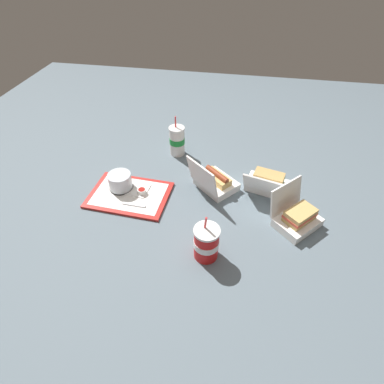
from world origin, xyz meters
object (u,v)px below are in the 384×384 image
at_px(cake_container, 120,182).
at_px(soda_cup_back, 177,141).
at_px(plastic_fork, 134,205).
at_px(food_tray, 129,195).
at_px(ketchup_cup, 142,191).
at_px(clamshell_sandwich_corner, 297,217).
at_px(clamshell_hotdog_right, 215,181).
at_px(soda_cup_right, 206,243).
at_px(clamshell_sandwich_front, 267,183).

relative_size(cake_container, soda_cup_back, 0.50).
bearing_deg(plastic_fork, food_tray, -53.67).
distance_m(ketchup_cup, clamshell_sandwich_corner, 0.70).
xyz_separation_m(plastic_fork, clamshell_sandwich_corner, (-0.71, -0.02, 0.03)).
bearing_deg(clamshell_hotdog_right, soda_cup_back, -46.79).
xyz_separation_m(clamshell_sandwich_corner, soda_cup_back, (0.61, -0.43, 0.04)).
bearing_deg(soda_cup_right, ketchup_cup, -39.71).
distance_m(food_tray, cake_container, 0.08).
distance_m(cake_container, soda_cup_right, 0.55).
bearing_deg(plastic_fork, soda_cup_right, 153.20).
bearing_deg(soda_cup_right, cake_container, -33.99).
distance_m(plastic_fork, clamshell_sandwich_front, 0.64).
bearing_deg(plastic_fork, soda_cup_back, -100.24).
bearing_deg(clamshell_sandwich_front, soda_cup_right, 61.57).
xyz_separation_m(clamshell_sandwich_front, soda_cup_right, (0.23, 0.43, 0.03)).
height_order(plastic_fork, soda_cup_right, soda_cup_right).
distance_m(ketchup_cup, clamshell_sandwich_front, 0.60).
distance_m(ketchup_cup, plastic_fork, 0.09).
height_order(cake_container, plastic_fork, cake_container).
bearing_deg(clamshell_sandwich_corner, ketchup_cup, -5.08).
height_order(clamshell_sandwich_front, soda_cup_back, soda_cup_back).
height_order(clamshell_sandwich_corner, clamshell_sandwich_front, clamshell_sandwich_corner).
bearing_deg(food_tray, cake_container, -34.32).
relative_size(ketchup_cup, clamshell_sandwich_corner, 0.16).
xyz_separation_m(plastic_fork, soda_cup_right, (-0.36, 0.20, 0.06)).
height_order(clamshell_sandwich_corner, soda_cup_back, soda_cup_back).
xyz_separation_m(clamshell_hotdog_right, clamshell_sandwich_corner, (-0.37, 0.18, 0.00)).
height_order(cake_container, soda_cup_back, soda_cup_back).
height_order(plastic_fork, clamshell_sandwich_front, clamshell_sandwich_front).
height_order(clamshell_hotdog_right, soda_cup_back, soda_cup_back).
relative_size(food_tray, clamshell_hotdog_right, 1.46).
height_order(cake_container, clamshell_sandwich_front, clamshell_sandwich_front).
relative_size(food_tray, soda_cup_right, 1.84).
relative_size(ketchup_cup, clamshell_sandwich_front, 0.17).
distance_m(ketchup_cup, clamshell_hotdog_right, 0.35).
bearing_deg(clamshell_hotdog_right, cake_container, 12.14).
distance_m(cake_container, soda_cup_back, 0.41).
distance_m(clamshell_hotdog_right, clamshell_sandwich_corner, 0.41).
xyz_separation_m(ketchup_cup, clamshell_hotdog_right, (-0.33, -0.12, 0.01)).
height_order(clamshell_hotdog_right, soda_cup_right, soda_cup_right).
relative_size(cake_container, clamshell_hotdog_right, 0.43).
xyz_separation_m(food_tray, soda_cup_right, (-0.41, 0.27, 0.07)).
bearing_deg(soda_cup_right, plastic_fork, -29.52).
height_order(cake_container, ketchup_cup, cake_container).
bearing_deg(clamshell_sandwich_front, plastic_fork, 21.03).
xyz_separation_m(clamshell_sandwich_corner, soda_cup_right, (0.35, 0.23, 0.03)).
height_order(ketchup_cup, clamshell_sandwich_corner, clamshell_sandwich_corner).
relative_size(clamshell_sandwich_front, soda_cup_back, 1.06).
bearing_deg(ketchup_cup, soda_cup_right, 140.29).
bearing_deg(clamshell_hotdog_right, soda_cup_right, 92.18).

